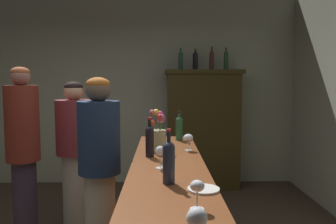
{
  "coord_description": "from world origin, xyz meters",
  "views": [
    {
      "loc": [
        0.59,
        -2.43,
        1.61
      ],
      "look_at": [
        0.64,
        0.4,
        1.35
      ],
      "focal_mm": 35.99,
      "sensor_mm": 36.0,
      "label": 1
    }
  ],
  "objects": [
    {
      "name": "flower_arrangement",
      "position": [
        0.55,
        0.42,
        1.14
      ],
      "size": [
        0.15,
        0.15,
        0.36
      ],
      "color": "tan",
      "rests_on": "bar_counter"
    },
    {
      "name": "wine_bottle_riesling",
      "position": [
        0.76,
        0.95,
        1.14
      ],
      "size": [
        0.07,
        0.07,
        0.3
      ],
      "color": "#25512D",
      "rests_on": "bar_counter"
    },
    {
      "name": "wall_back",
      "position": [
        0.0,
        2.88,
        1.48
      ],
      "size": [
        5.4,
        0.12,
        2.95
      ],
      "primitive_type": "cube",
      "color": "#B3BA9C",
      "rests_on": "ground"
    },
    {
      "name": "patron_in_navy",
      "position": [
        -0.35,
        1.18,
        0.87
      ],
      "size": [
        0.4,
        0.4,
        1.6
      ],
      "rotation": [
        0.0,
        0.0,
        -1.33
      ],
      "color": "#ACAB93",
      "rests_on": "ground"
    },
    {
      "name": "patron_tall",
      "position": [
        -0.69,
        0.64,
        0.96
      ],
      "size": [
        0.3,
        0.3,
        1.73
      ],
      "rotation": [
        0.0,
        0.0,
        -0.77
      ],
      "color": "#2F2434",
      "rests_on": "ground"
    },
    {
      "name": "cheese_plate",
      "position": [
        0.82,
        -0.63,
        1.01
      ],
      "size": [
        0.18,
        0.18,
        0.01
      ],
      "primitive_type": "cylinder",
      "color": "white",
      "rests_on": "bar_counter"
    },
    {
      "name": "wine_glass_front",
      "position": [
        0.75,
        -0.9,
        1.11
      ],
      "size": [
        0.07,
        0.07,
        0.14
      ],
      "color": "white",
      "rests_on": "bar_counter"
    },
    {
      "name": "wine_bottle_syrah",
      "position": [
        0.63,
        -0.5,
        1.15
      ],
      "size": [
        0.07,
        0.07,
        0.32
      ],
      "color": "#202739",
      "rests_on": "bar_counter"
    },
    {
      "name": "wine_bottle_rose",
      "position": [
        0.49,
        0.2,
        1.15
      ],
      "size": [
        0.07,
        0.07,
        0.32
      ],
      "color": "black",
      "rests_on": "bar_counter"
    },
    {
      "name": "patron_redhead",
      "position": [
        0.06,
        0.37,
        0.9
      ],
      "size": [
        0.36,
        0.36,
        1.64
      ],
      "rotation": [
        0.0,
        0.0,
        -0.83
      ],
      "color": "#A8A692",
      "rests_on": "ground"
    },
    {
      "name": "display_bottle_left",
      "position": [
        0.86,
        2.56,
        1.92
      ],
      "size": [
        0.07,
        0.07,
        0.33
      ],
      "color": "#254D33",
      "rests_on": "display_cabinet"
    },
    {
      "name": "display_cabinet",
      "position": [
        1.2,
        2.56,
        0.92
      ],
      "size": [
        1.14,
        0.47,
        1.77
      ],
      "color": "#392D13",
      "rests_on": "ground"
    },
    {
      "name": "wine_glass_rear",
      "position": [
        0.81,
        0.43,
        1.11
      ],
      "size": [
        0.08,
        0.08,
        0.15
      ],
      "color": "white",
      "rests_on": "bar_counter"
    },
    {
      "name": "wine_glass_mid",
      "position": [
        0.58,
        -0.15,
        1.11
      ],
      "size": [
        0.07,
        0.07,
        0.16
      ],
      "color": "white",
      "rests_on": "bar_counter"
    },
    {
      "name": "wine_glass_spare",
      "position": [
        0.71,
        -1.29,
        1.12
      ],
      "size": [
        0.08,
        0.08,
        0.16
      ],
      "color": "white",
      "rests_on": "bar_counter"
    },
    {
      "name": "display_bottle_center",
      "position": [
        1.32,
        2.56,
        1.92
      ],
      "size": [
        0.07,
        0.07,
        0.35
      ],
      "color": "#4C281E",
      "rests_on": "display_cabinet"
    },
    {
      "name": "display_bottle_midright",
      "position": [
        1.53,
        2.56,
        1.92
      ],
      "size": [
        0.07,
        0.07,
        0.32
      ],
      "color": "#264E27",
      "rests_on": "display_cabinet"
    },
    {
      "name": "display_bottle_midleft",
      "position": [
        1.08,
        2.56,
        1.91
      ],
      "size": [
        0.08,
        0.08,
        0.32
      ],
      "color": "black",
      "rests_on": "display_cabinet"
    }
  ]
}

